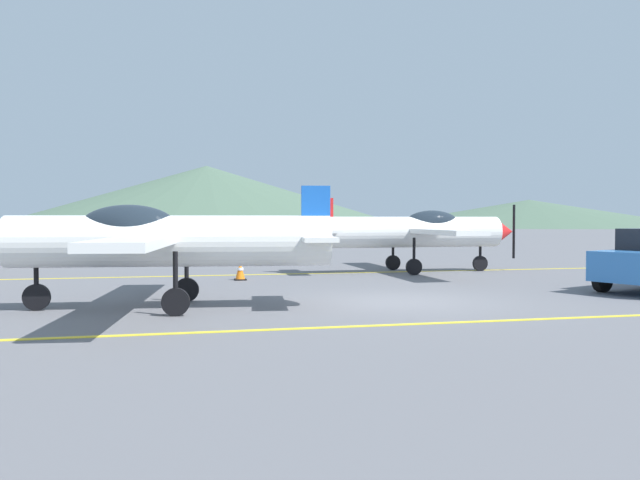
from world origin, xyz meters
The scene contains 8 objects.
ground_plane centered at (0.00, 0.00, 0.00)m, with size 400.00×400.00×0.00m, color slate.
apron_line_near centered at (0.00, -3.08, 0.01)m, with size 80.00×0.16×0.01m, color yellow.
apron_line_far centered at (0.00, 7.61, 0.01)m, with size 80.00×0.16×0.01m, color yellow.
airplane_near centered at (-5.38, -0.02, 1.45)m, with size 7.50×8.61×2.57m.
airplane_mid centered at (3.22, 7.36, 1.45)m, with size 7.41×8.55×2.57m.
traffic_cone_front centered at (-3.07, 5.83, 0.29)m, with size 0.36×0.36×0.59m.
hill_centerleft centered at (2.39, 128.23, 6.66)m, with size 88.08×88.08×13.31m, color #4C6651.
hill_centerright centered at (76.36, 122.07, 3.14)m, with size 74.82×74.82×6.27m, color #4C6651.
Camera 1 is at (-5.10, -13.78, 1.88)m, focal length 36.21 mm.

